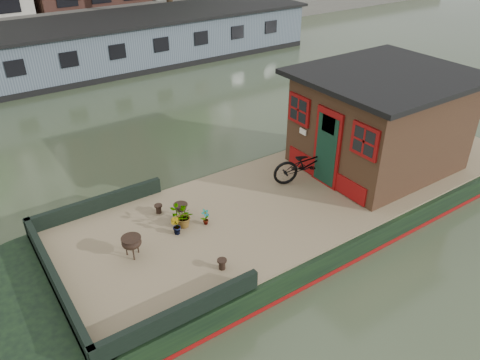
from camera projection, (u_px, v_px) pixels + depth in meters
ground at (308, 211)px, 11.43m from camera, size 120.00×120.00×0.00m
houseboat_hull at (265, 220)px, 10.64m from camera, size 14.01×4.02×0.60m
houseboat_deck at (310, 189)px, 11.11m from camera, size 11.80×3.80×0.05m
bow_bulwark at (103, 262)px, 8.55m from camera, size 3.00×4.00×0.35m
cabin at (381, 120)px, 11.53m from camera, size 4.00×3.50×2.42m
bicycle at (309, 163)px, 11.19m from camera, size 1.89×1.15×0.94m
potted_plant_a at (205, 217)px, 9.76m from camera, size 0.23×0.18×0.37m
potted_plant_b at (176, 226)px, 9.49m from camera, size 0.25×0.26×0.37m
potted_plant_c at (183, 217)px, 9.65m from camera, size 0.57×0.53×0.51m
brazier_front at (132, 247)px, 8.87m from camera, size 0.53×0.53×0.43m
brazier_rear at (181, 211)px, 9.96m from camera, size 0.43×0.43×0.35m
bollard_port at (159, 209)px, 10.17m from camera, size 0.18×0.18×0.20m
bollard_stbd at (222, 264)px, 8.61m from camera, size 0.18×0.18×0.21m
far_houseboat at (101, 47)px, 20.89m from camera, size 20.40×4.40×2.11m
quay at (61, 30)px, 25.77m from camera, size 60.00×6.00×0.90m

